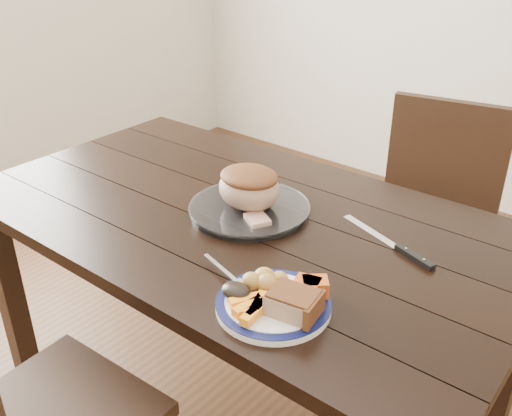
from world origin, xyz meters
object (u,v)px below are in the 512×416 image
Objects in this scene: dining_table at (239,241)px; roast_joint at (249,189)px; serving_platter at (249,210)px; fork at (228,275)px; pork_slice at (293,303)px; carving_knife at (403,250)px; chair_far at (431,217)px; dinner_plate at (273,305)px.

dining_table is 0.17m from roast_joint.
fork is (0.18, -0.29, 0.01)m from serving_platter.
pork_slice is (0.38, -0.31, 0.03)m from serving_platter.
pork_slice is at bearing -79.37° from carving_knife.
carving_knife is at bearing 11.40° from serving_platter.
pork_slice is at bearing -38.77° from serving_platter.
serving_platter is 0.35m from fork.
fork is at bearing 175.64° from pork_slice.
pork_slice is at bearing 85.68° from chair_far.
dining_table is at bearing 144.65° from pork_slice.
dinner_plate is 0.75× the size of serving_platter.
pork_slice is (0.06, -0.00, 0.04)m from dinner_plate.
dinner_plate is at bearing -42.82° from roast_joint.
dining_table is 5.23× the size of carving_knife.
roast_joint is (-0.33, 0.30, 0.07)m from dinner_plate.
dining_table is 1.74× the size of chair_far.
pork_slice is at bearing 10.42° from fork.
dinner_plate is at bearing -39.01° from dining_table.
chair_far is at bearing 96.83° from pork_slice.
carving_knife is (0.43, 0.09, -0.07)m from roast_joint.
carving_knife is at bearing 71.34° from fork.
chair_far is at bearing 100.55° from fork.
fork reaches higher than dinner_plate.
pork_slice is at bearing -38.77° from roast_joint.
dining_table is 0.46m from dinner_plate.
pork_slice reaches higher than dinner_plate.
carving_knife is (0.43, 0.09, -0.00)m from serving_platter.
roast_joint is at bearing -150.26° from carving_knife.
dining_table is 0.51m from pork_slice.
dinner_plate reaches higher than dining_table.
dinner_plate is 2.47× the size of pork_slice.
fork is at bearing 74.62° from chair_far.
dinner_plate is 0.44m from serving_platter.
pork_slice reaches higher than fork.
dining_table is 8.92× the size of roast_joint.
serving_platter is 0.44m from carving_knife.
serving_platter is (0.02, 0.02, 0.10)m from dining_table.
dining_table is 15.92× the size of pork_slice.
serving_platter reaches higher than dining_table.
fork reaches higher than carving_knife.
dining_table is 0.36m from fork.
chair_far reaches higher than roast_joint.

